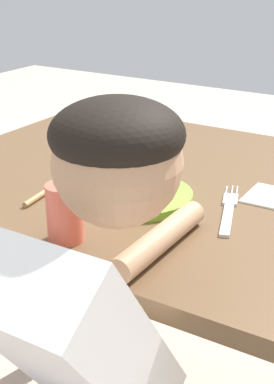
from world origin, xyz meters
TOP-DOWN VIEW (x-y plane):
  - dining_table at (0.00, 0.00)m, footprint 1.26×0.82m
  - plate at (-0.10, -0.13)m, footprint 0.21×0.21m
  - fork at (0.07, -0.09)m, footprint 0.09×0.22m
  - spoon at (-0.28, -0.11)m, footprint 0.05×0.22m
  - drinking_cup at (-0.12, -0.33)m, footprint 0.06×0.06m

SIDE VIEW (x-z plane):
  - dining_table at x=0.00m, z-range 0.27..1.02m
  - fork at x=0.07m, z-range 0.76..0.76m
  - spoon at x=-0.28m, z-range 0.75..0.78m
  - plate at x=-0.10m, z-range 0.75..0.80m
  - drinking_cup at x=-0.12m, z-range 0.76..0.85m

